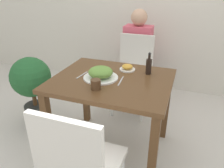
{
  "coord_description": "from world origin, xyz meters",
  "views": [
    {
      "loc": [
        0.56,
        -1.55,
        1.48
      ],
      "look_at": [
        0.0,
        0.0,
        0.69
      ],
      "focal_mm": 35.0,
      "sensor_mm": 36.0,
      "label": 1
    }
  ],
  "objects_px": {
    "chair_near": "(79,165)",
    "person_figure": "(137,56)",
    "food_plate": "(101,73)",
    "side_plate": "(127,68)",
    "sauce_bottle": "(149,66)",
    "drink_cup": "(96,84)",
    "chair_far": "(133,70)",
    "potted_plant_left": "(32,84)"
  },
  "relations": [
    {
      "from": "chair_near",
      "to": "chair_far",
      "type": "xyz_separation_m",
      "value": [
        -0.09,
        1.53,
        0.0
      ]
    },
    {
      "from": "chair_near",
      "to": "side_plate",
      "type": "xyz_separation_m",
      "value": [
        -0.0,
        0.97,
        0.24
      ]
    },
    {
      "from": "chair_near",
      "to": "potted_plant_left",
      "type": "relative_size",
      "value": 1.17
    },
    {
      "from": "person_figure",
      "to": "chair_near",
      "type": "bearing_deg",
      "value": -86.14
    },
    {
      "from": "chair_near",
      "to": "chair_far",
      "type": "relative_size",
      "value": 1.0
    },
    {
      "from": "side_plate",
      "to": "drink_cup",
      "type": "xyz_separation_m",
      "value": [
        -0.11,
        -0.45,
        0.02
      ]
    },
    {
      "from": "food_plate",
      "to": "potted_plant_left",
      "type": "distance_m",
      "value": 0.9
    },
    {
      "from": "side_plate",
      "to": "sauce_bottle",
      "type": "height_order",
      "value": "sauce_bottle"
    },
    {
      "from": "food_plate",
      "to": "potted_plant_left",
      "type": "height_order",
      "value": "food_plate"
    },
    {
      "from": "chair_far",
      "to": "food_plate",
      "type": "bearing_deg",
      "value": -95.24
    },
    {
      "from": "chair_far",
      "to": "food_plate",
      "type": "relative_size",
      "value": 3.15
    },
    {
      "from": "chair_near",
      "to": "potted_plant_left",
      "type": "height_order",
      "value": "chair_near"
    },
    {
      "from": "sauce_bottle",
      "to": "person_figure",
      "type": "relative_size",
      "value": 0.17
    },
    {
      "from": "chair_far",
      "to": "person_figure",
      "type": "height_order",
      "value": "person_figure"
    },
    {
      "from": "chair_far",
      "to": "person_figure",
      "type": "xyz_separation_m",
      "value": [
        -0.04,
        0.32,
        0.06
      ]
    },
    {
      "from": "potted_plant_left",
      "to": "person_figure",
      "type": "height_order",
      "value": "person_figure"
    },
    {
      "from": "chair_near",
      "to": "potted_plant_left",
      "type": "xyz_separation_m",
      "value": [
        -1.0,
        0.85,
        -0.03
      ]
    },
    {
      "from": "potted_plant_left",
      "to": "person_figure",
      "type": "distance_m",
      "value": 1.34
    },
    {
      "from": "chair_far",
      "to": "food_plate",
      "type": "xyz_separation_m",
      "value": [
        -0.07,
        -0.81,
        0.26
      ]
    },
    {
      "from": "drink_cup",
      "to": "potted_plant_left",
      "type": "height_order",
      "value": "drink_cup"
    },
    {
      "from": "drink_cup",
      "to": "sauce_bottle",
      "type": "relative_size",
      "value": 0.4
    },
    {
      "from": "chair_far",
      "to": "side_plate",
      "type": "height_order",
      "value": "chair_far"
    },
    {
      "from": "side_plate",
      "to": "drink_cup",
      "type": "bearing_deg",
      "value": -104.36
    },
    {
      "from": "side_plate",
      "to": "potted_plant_left",
      "type": "height_order",
      "value": "side_plate"
    },
    {
      "from": "side_plate",
      "to": "sauce_bottle",
      "type": "bearing_deg",
      "value": -5.75
    },
    {
      "from": "chair_near",
      "to": "person_figure",
      "type": "relative_size",
      "value": 0.78
    },
    {
      "from": "drink_cup",
      "to": "person_figure",
      "type": "relative_size",
      "value": 0.07
    },
    {
      "from": "chair_near",
      "to": "sauce_bottle",
      "type": "relative_size",
      "value": 4.72
    },
    {
      "from": "chair_near",
      "to": "side_plate",
      "type": "distance_m",
      "value": 1.0
    },
    {
      "from": "sauce_bottle",
      "to": "person_figure",
      "type": "bearing_deg",
      "value": 109.27
    },
    {
      "from": "chair_near",
      "to": "food_plate",
      "type": "bearing_deg",
      "value": -77.41
    },
    {
      "from": "drink_cup",
      "to": "chair_far",
      "type": "bearing_deg",
      "value": 88.2
    },
    {
      "from": "chair_far",
      "to": "drink_cup",
      "type": "height_order",
      "value": "chair_far"
    },
    {
      "from": "food_plate",
      "to": "chair_far",
      "type": "bearing_deg",
      "value": 84.76
    },
    {
      "from": "side_plate",
      "to": "chair_near",
      "type": "bearing_deg",
      "value": -89.74
    },
    {
      "from": "sauce_bottle",
      "to": "potted_plant_left",
      "type": "bearing_deg",
      "value": -175.06
    },
    {
      "from": "chair_near",
      "to": "sauce_bottle",
      "type": "xyz_separation_m",
      "value": [
        0.19,
        0.95,
        0.29
      ]
    },
    {
      "from": "potted_plant_left",
      "to": "chair_near",
      "type": "bearing_deg",
      "value": -40.18
    },
    {
      "from": "food_plate",
      "to": "side_plate",
      "type": "bearing_deg",
      "value": 57.77
    },
    {
      "from": "potted_plant_left",
      "to": "food_plate",
      "type": "bearing_deg",
      "value": -8.5
    },
    {
      "from": "chair_near",
      "to": "chair_far",
      "type": "bearing_deg",
      "value": -86.74
    },
    {
      "from": "chair_near",
      "to": "person_figure",
      "type": "bearing_deg",
      "value": -86.14
    }
  ]
}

